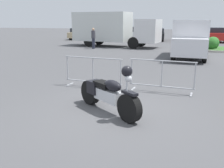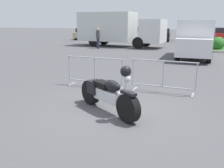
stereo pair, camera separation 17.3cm
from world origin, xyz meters
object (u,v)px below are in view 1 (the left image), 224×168
object	(u,v)px
delivery_van	(191,38)
parked_car_black	(157,34)
crowd_barrier_far	(162,76)
pedestrian	(93,37)
crowd_barrier_near	(93,72)
parked_car_green	(105,33)
parked_car_maroon	(185,35)
motorcycle	(108,93)
parked_car_tan	(79,34)
parked_car_silver	(130,33)
box_truck	(111,28)
parked_car_red	(215,35)

from	to	relation	value
delivery_van	parked_car_black	distance (m)	13.35
crowd_barrier_far	pedestrian	xyz separation A→B (m)	(-6.43, 11.57, 0.37)
parked_car_black	crowd_barrier_near	bearing A→B (deg)	176.02
parked_car_green	parked_car_maroon	size ratio (longest dim) A/B	1.06
motorcycle	parked_car_tan	distance (m)	25.45
motorcycle	delivery_van	xyz separation A→B (m)	(2.32, 10.73, 0.74)
motorcycle	parked_car_green	size ratio (longest dim) A/B	0.45
parked_car_silver	pedestrian	xyz separation A→B (m)	(-1.11, -9.89, 0.15)
crowd_barrier_far	parked_car_maroon	bearing A→B (deg)	87.38
box_truck	delivery_van	xyz separation A→B (m)	(6.64, -5.28, -0.39)
crowd_barrier_far	parked_car_black	world-z (taller)	parked_car_black
motorcycle	crowd_barrier_far	size ratio (longest dim) A/B	0.93
box_truck	parked_car_maroon	distance (m)	10.05
crowd_barrier_near	parked_car_red	world-z (taller)	parked_car_red
parked_car_silver	crowd_barrier_near	bearing A→B (deg)	-175.62
parked_car_green	parked_car_maroon	xyz separation A→B (m)	(9.44, -0.30, -0.04)
crowd_barrier_far	parked_car_silver	xyz separation A→B (m)	(-5.32, 21.46, 0.22)
parked_car_silver	parked_car_maroon	size ratio (longest dim) A/B	1.08
crowd_barrier_near	delivery_van	world-z (taller)	delivery_van
parked_car_silver	parked_car_maroon	bearing A→B (deg)	-93.97
parked_car_tan	parked_car_red	bearing A→B (deg)	-91.25
crowd_barrier_far	delivery_van	world-z (taller)	delivery_van
parked_car_tan	parked_car_green	distance (m)	3.23
delivery_van	parked_car_tan	distance (m)	17.85
parked_car_black	parked_car_red	distance (m)	6.30
parked_car_green	parked_car_black	xyz separation A→B (m)	(6.30, -0.26, -0.05)
crowd_barrier_far	parked_car_green	distance (m)	23.29
parked_car_red	parked_car_maroon	bearing A→B (deg)	90.09
parked_car_green	pedestrian	xyz separation A→B (m)	(2.04, -10.12, 0.17)
parked_car_red	pedestrian	bearing A→B (deg)	130.07
parked_car_maroon	crowd_barrier_near	bearing A→B (deg)	167.66
box_truck	pedestrian	bearing A→B (deg)	-102.89
crowd_barrier_far	parked_car_tan	bearing A→B (deg)	118.96
delivery_van	parked_car_red	size ratio (longest dim) A/B	1.11
crowd_barrier_near	pedestrian	world-z (taller)	pedestrian
crowd_barrier_far	parked_car_maroon	size ratio (longest dim) A/B	0.51
box_truck	parked_car_maroon	xyz separation A→B (m)	(6.49, 7.61, -0.93)
delivery_van	parked_car_tan	world-z (taller)	delivery_van
motorcycle	crowd_barrier_near	world-z (taller)	motorcycle
pedestrian	parked_car_maroon	bearing A→B (deg)	122.61
parked_car_red	parked_car_tan	bearing A→B (deg)	88.75
motorcycle	box_truck	size ratio (longest dim) A/B	0.25
crowd_barrier_near	parked_car_green	xyz separation A→B (m)	(-6.09, 21.70, 0.20)
crowd_barrier_far	parked_car_red	world-z (taller)	parked_car_red
motorcycle	parked_car_red	size ratio (longest dim) A/B	0.43
crowd_barrier_near	parked_car_maroon	bearing A→B (deg)	81.10
motorcycle	parked_car_maroon	size ratio (longest dim) A/B	0.47
crowd_barrier_near	parked_car_black	xyz separation A→B (m)	(0.20, 21.43, 0.15)
box_truck	parked_car_red	bearing A→B (deg)	48.75
parked_car_silver	parked_car_black	world-z (taller)	parked_car_silver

